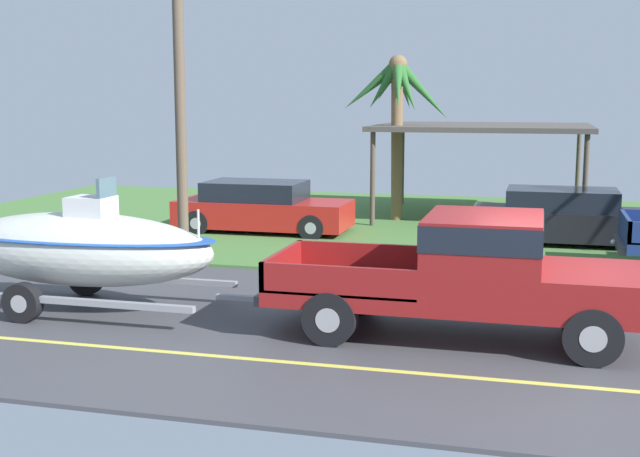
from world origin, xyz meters
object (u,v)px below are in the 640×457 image
Objects in this scene: boat_on_trailer at (79,248)px; palm_tree_mid at (399,97)px; pickup_truck_towing at (481,270)px; carport_awning at (483,129)px; parked_sedan_near at (568,218)px; utility_pole at (179,56)px; parked_sedan_far at (262,208)px.

palm_tree_mid is (3.49, 11.38, 2.54)m from boat_on_trailer.
carport_awning reaches higher than pickup_truck_towing.
palm_tree_mid is at bearing 72.93° from boat_on_trailer.
pickup_truck_towing is at bearing -85.95° from carport_awning.
boat_on_trailer is at bearing -133.30° from parked_sedan_near.
boat_on_trailer is 14.07m from carport_awning.
utility_pole is at bearing -126.73° from carport_awning.
pickup_truck_towing is 1.24× the size of parked_sedan_near.
parked_sedan_near is 7.85m from parked_sedan_far.
utility_pole is at bearing 92.55° from boat_on_trailer.
carport_awning is at bearing 94.05° from pickup_truck_towing.
parked_sedan_far is 0.75× the size of carport_awning.
palm_tree_mid is at bearing 41.94° from parked_sedan_far.
boat_on_trailer is 0.70× the size of utility_pole.
utility_pole reaches higher than pickup_truck_towing.
parked_sedan_near is 6.15m from palm_tree_mid.
boat_on_trailer is (-6.69, 0.00, 0.02)m from pickup_truck_towing.
parked_sedan_far is 7.17m from carport_awning.
palm_tree_mid reaches higher than parked_sedan_near.
boat_on_trailer is 1.27× the size of palm_tree_mid.
utility_pole reaches higher than boat_on_trailer.
pickup_truck_towing reaches higher than parked_sedan_far.
carport_awning is at bearing 37.51° from parked_sedan_far.
pickup_truck_towing is at bearing -34.19° from utility_pole.
boat_on_trailer is at bearing 180.00° from pickup_truck_towing.
parked_sedan_near is 0.97× the size of palm_tree_mid.
utility_pole is (-0.53, -3.84, 3.78)m from parked_sedan_far.
pickup_truck_towing is at bearing -53.25° from parked_sedan_far.
parked_sedan_far is (-6.37, 8.52, -0.37)m from pickup_truck_towing.
carport_awning is at bearing 65.54° from boat_on_trailer.
parked_sedan_near is at bearing 1.08° from parked_sedan_far.
utility_pole is (-8.38, -3.99, 3.78)m from parked_sedan_near.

